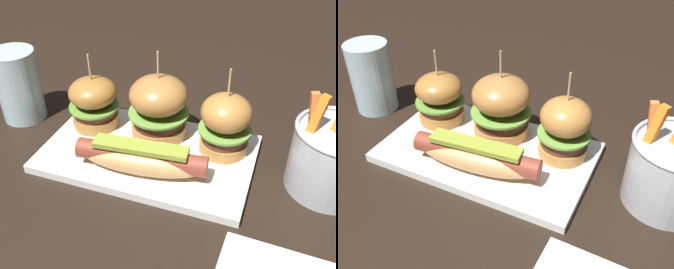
% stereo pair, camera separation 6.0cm
% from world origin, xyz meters
% --- Properties ---
extents(ground_plane, '(3.00, 3.00, 0.00)m').
position_xyz_m(ground_plane, '(0.00, 0.00, 0.00)').
color(ground_plane, black).
extents(platter_main, '(0.34, 0.20, 0.01)m').
position_xyz_m(platter_main, '(0.00, 0.00, 0.01)').
color(platter_main, white).
rests_on(platter_main, ground).
extents(hot_dog, '(0.20, 0.07, 0.05)m').
position_xyz_m(hot_dog, '(0.01, -0.05, 0.04)').
color(hot_dog, tan).
rests_on(hot_dog, platter_main).
extents(slider_left, '(0.09, 0.09, 0.13)m').
position_xyz_m(slider_left, '(-0.12, 0.04, 0.06)').
color(slider_left, '#A66D31').
rests_on(slider_left, platter_main).
extents(slider_center, '(0.10, 0.10, 0.15)m').
position_xyz_m(slider_center, '(0.00, 0.05, 0.07)').
color(slider_center, '#B3753A').
rests_on(slider_center, platter_main).
extents(slider_right, '(0.08, 0.08, 0.15)m').
position_xyz_m(slider_right, '(0.11, 0.04, 0.07)').
color(slider_right, '#BB7C3A').
rests_on(slider_right, platter_main).
extents(fries_bucket, '(0.12, 0.12, 0.15)m').
position_xyz_m(fries_bucket, '(0.28, 0.02, 0.06)').
color(fries_bucket, '#B7BABF').
rests_on(fries_bucket, ground).
extents(water_glass, '(0.08, 0.08, 0.13)m').
position_xyz_m(water_glass, '(-0.27, 0.04, 0.07)').
color(water_glass, silver).
rests_on(water_glass, ground).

